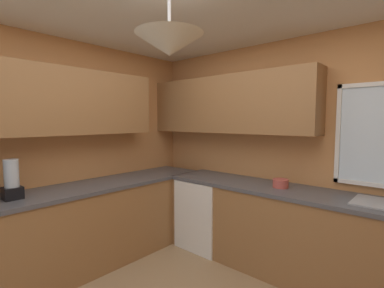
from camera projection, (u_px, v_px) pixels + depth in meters
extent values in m
cube|color=#C6844C|center=(285.00, 151.00, 3.22)|extent=(3.76, 0.06, 2.51)
cube|color=#C6844C|center=(53.00, 152.00, 3.07)|extent=(0.06, 3.74, 2.51)
cube|color=white|center=(338.00, 134.00, 2.79)|extent=(0.04, 0.04, 0.98)
cube|color=olive|center=(38.00, 101.00, 2.75)|extent=(0.32, 2.54, 0.70)
cube|color=olive|center=(227.00, 105.00, 3.49)|extent=(2.25, 0.32, 0.70)
cylinder|color=#B7B7BC|center=(169.00, 5.00, 1.75)|extent=(0.02, 0.02, 0.35)
cone|color=silver|center=(169.00, 45.00, 1.77)|extent=(0.44, 0.44, 0.14)
cube|color=olive|center=(70.00, 233.00, 2.91)|extent=(0.62, 3.32, 0.86)
cube|color=#4C4C51|center=(69.00, 191.00, 2.87)|extent=(0.65, 3.35, 0.04)
cube|color=olive|center=(289.00, 234.00, 2.89)|extent=(2.82, 0.62, 0.86)
cube|color=#4C4C51|center=(291.00, 191.00, 2.86)|extent=(2.85, 0.65, 0.04)
cube|color=white|center=(207.00, 212.00, 3.57)|extent=(0.60, 0.60, 0.86)
cylinder|color=#B74C42|center=(281.00, 183.00, 2.92)|extent=(0.16, 0.16, 0.09)
cube|color=black|center=(12.00, 193.00, 2.49)|extent=(0.15, 0.15, 0.11)
cylinder|color=#B2BCC6|center=(11.00, 173.00, 2.48)|extent=(0.12, 0.12, 0.25)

